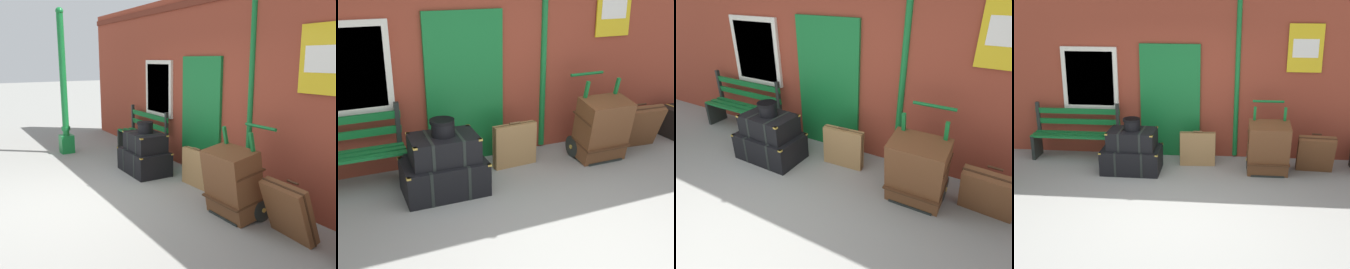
# 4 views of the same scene
# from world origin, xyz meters

# --- Properties ---
(ground_plane) EXTENTS (60.00, 60.00, 0.00)m
(ground_plane) POSITION_xyz_m (0.00, 0.00, 0.00)
(ground_plane) COLOR gray
(brick_facade) EXTENTS (10.40, 0.35, 3.20)m
(brick_facade) POSITION_xyz_m (-0.01, 2.60, 1.60)
(brick_facade) COLOR brown
(brick_facade) RESTS_ON ground
(platform_bench) EXTENTS (1.60, 0.43, 1.01)m
(platform_bench) POSITION_xyz_m (-2.00, 2.16, 0.44)
(platform_bench) COLOR #146B2D
(platform_bench) RESTS_ON ground
(steamer_trunk_base) EXTENTS (1.02, 0.66, 0.43)m
(steamer_trunk_base) POSITION_xyz_m (-0.85, 1.58, 0.21)
(steamer_trunk_base) COLOR black
(steamer_trunk_base) RESTS_ON ground
(steamer_trunk_middle) EXTENTS (0.83, 0.58, 0.33)m
(steamer_trunk_middle) POSITION_xyz_m (-0.83, 1.59, 0.58)
(steamer_trunk_middle) COLOR black
(steamer_trunk_middle) RESTS_ON steamer_trunk_base
(round_hatbox) EXTENTS (0.30, 0.29, 0.20)m
(round_hatbox) POSITION_xyz_m (-0.83, 1.60, 0.86)
(round_hatbox) COLOR black
(round_hatbox) RESTS_ON steamer_trunk_middle
(porters_trolley) EXTENTS (0.71, 0.64, 1.19)m
(porters_trolley) POSITION_xyz_m (1.49, 1.83, 0.27)
(porters_trolley) COLOR black
(porters_trolley) RESTS_ON ground
(large_brown_trunk) EXTENTS (0.70, 0.58, 0.94)m
(large_brown_trunk) POSITION_xyz_m (1.49, 1.65, 0.47)
(large_brown_trunk) COLOR brown
(large_brown_trunk) RESTS_ON ground
(suitcase_umber) EXTENTS (0.64, 0.16, 0.65)m
(suitcase_umber) POSITION_xyz_m (0.27, 1.96, 0.30)
(suitcase_umber) COLOR olive
(suitcase_umber) RESTS_ON ground
(suitcase_olive) EXTENTS (0.64, 0.44, 0.70)m
(suitcase_olive) POSITION_xyz_m (2.30, 1.78, 0.35)
(suitcase_olive) COLOR brown
(suitcase_olive) RESTS_ON ground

